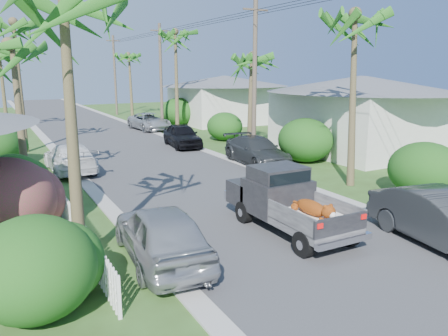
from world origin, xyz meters
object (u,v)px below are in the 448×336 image
parked_car_rd (149,122)px  palm_l_b (12,45)px  parked_car_lf (70,158)px  palm_r_d (129,55)px  parked_car_rn (444,220)px  house_right_far (225,101)px  parked_car_rf (182,136)px  parked_car_ln (161,234)px  utility_pole_d (115,75)px  palm_r_c (175,33)px  pickup_truck (283,199)px  utility_pole_b (255,80)px  house_right_near (360,117)px  palm_r_a (358,16)px  palm_l_c (13,23)px  utility_pole_c (161,76)px  parked_car_rm (257,151)px  palm_r_b (251,57)px

parked_car_rd → palm_l_b: bearing=-128.6°
parked_car_lf → palm_r_d: palm_r_d is taller
parked_car_rn → house_right_far: house_right_far is taller
parked_car_rf → parked_car_rd: bearing=91.3°
parked_car_rf → parked_car_ln: parked_car_ln is taller
house_right_far → utility_pole_d: utility_pole_d is taller
palm_r_c → house_right_far: palm_r_c is taller
pickup_truck → parked_car_rf: 16.44m
parked_car_rd → palm_r_d: bearing=76.4°
utility_pole_b → house_right_near: bearing=-7.7°
parked_car_rd → utility_pole_b: 15.79m
utility_pole_b → palm_r_a: bearing=-84.3°
parked_car_rd → house_right_far: 8.80m
parked_car_rd → utility_pole_d: size_ratio=0.58×
parked_car_rn → palm_l_c: palm_l_c is taller
palm_r_d → utility_pole_b: bearing=-91.9°
palm_l_c → palm_r_a: bearing=-52.4°
parked_car_ln → utility_pole_d: utility_pole_d is taller
parked_car_lf → house_right_near: size_ratio=0.57×
palm_r_a → palm_r_c: (-0.10, 20.00, 0.69)m
palm_l_c → palm_r_d: bearing=55.2°
pickup_truck → palm_l_b: (-7.08, 9.16, 5.14)m
parked_car_rn → palm_r_c: 27.82m
palm_l_b → utility_pole_c: 20.30m
parked_car_rd → palm_r_a: 23.32m
parked_car_rm → palm_l_b: 12.98m
parked_car_lf → palm_r_d: 28.17m
utility_pole_d → house_right_far: bearing=-60.4°
utility_pole_c → utility_pole_d: size_ratio=1.00×
parked_car_rd → palm_r_b: size_ratio=0.72×
palm_r_c → palm_r_d: palm_r_c is taller
palm_r_a → house_right_near: bearing=41.8°
palm_r_c → utility_pole_d: 17.37m
pickup_truck → palm_l_c: size_ratio=0.56×
utility_pole_c → parked_car_lf: bearing=-127.3°
palm_l_c → house_right_far: palm_l_c is taller
utility_pole_c → utility_pole_d: same height
palm_r_a → utility_pole_c: 22.19m
palm_r_b → palm_r_d: palm_r_d is taller
palm_l_b → parked_car_rm: bearing=-1.3°
palm_r_a → utility_pole_d: 37.11m
parked_car_rd → house_right_far: house_right_far is taller
parked_car_ln → palm_r_d: (10.69, 37.71, 5.93)m
pickup_truck → parked_car_lf: bearing=111.7°
palm_r_b → palm_r_c: size_ratio=0.77×
pickup_truck → utility_pole_b: utility_pole_b is taller
parked_car_rf → utility_pole_d: 24.45m
parked_car_ln → palm_l_b: 11.39m
parked_car_lf → palm_r_c: palm_r_c is taller
palm_l_b → palm_r_d: size_ratio=0.93×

